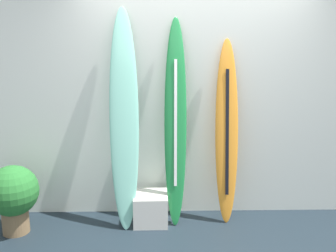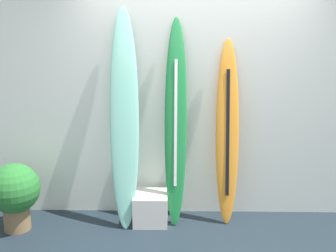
{
  "view_description": "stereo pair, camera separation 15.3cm",
  "coord_description": "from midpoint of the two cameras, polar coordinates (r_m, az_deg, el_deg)",
  "views": [
    {
      "loc": [
        -0.38,
        -2.9,
        1.93
      ],
      "look_at": [
        -0.3,
        0.95,
        1.06
      ],
      "focal_mm": 41.14,
      "sensor_mm": 36.0,
      "label": 1
    },
    {
      "loc": [
        -0.23,
        -2.9,
        1.93
      ],
      "look_at": [
        -0.3,
        0.95,
        1.06
      ],
      "focal_mm": 41.14,
      "sensor_mm": 36.0,
      "label": 2
    }
  ],
  "objects": [
    {
      "name": "display_block_left",
      "position": [
        4.22,
        -1.52,
        -12.07
      ],
      "size": [
        0.36,
        0.36,
        0.32
      ],
      "color": "white",
      "rests_on": "ground"
    },
    {
      "name": "surfboard_emerald",
      "position": [
        3.99,
        2.24,
        0.21
      ],
      "size": [
        0.24,
        0.38,
        2.16
      ],
      "color": "#1F803D",
      "rests_on": "ground"
    },
    {
      "name": "surfboard_seafoam",
      "position": [
        3.96,
        -5.39,
        0.82
      ],
      "size": [
        0.32,
        0.47,
        2.26
      ],
      "color": "#80CCB6",
      "rests_on": "ground"
    },
    {
      "name": "wall_back",
      "position": [
        4.25,
        5.25,
        5.49
      ],
      "size": [
        7.2,
        0.2,
        2.8
      ],
      "primitive_type": "cube",
      "color": "silver",
      "rests_on": "ground"
    },
    {
      "name": "potted_plant",
      "position": [
        4.24,
        -20.8,
        -9.1
      ],
      "size": [
        0.51,
        0.51,
        0.71
      ],
      "color": "brown",
      "rests_on": "ground"
    },
    {
      "name": "surfboard_sunset",
      "position": [
        4.09,
        9.84,
        -1.01
      ],
      "size": [
        0.26,
        0.33,
        1.95
      ],
      "color": "orange",
      "rests_on": "ground"
    }
  ]
}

